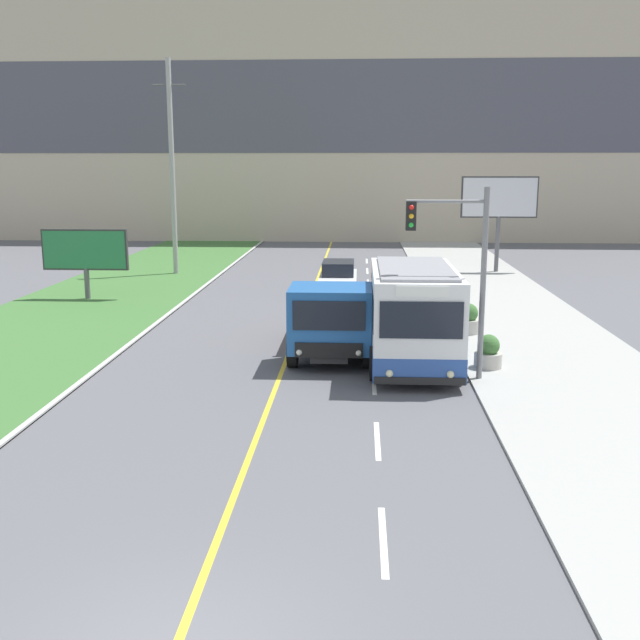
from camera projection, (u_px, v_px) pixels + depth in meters
name	position (u px, v px, depth m)	size (l,w,h in m)	color
lane_marking_centre	(233.00, 562.00, 11.68)	(2.88, 140.00, 0.01)	gold
apartment_block_background	(334.00, 117.00, 62.20)	(80.00, 8.04, 20.09)	#BCAD93
city_bus	(413.00, 317.00, 22.77)	(2.67, 5.91, 3.09)	white
dump_truck	(332.00, 321.00, 23.76)	(2.60, 6.44, 2.47)	black
car_distant	(338.00, 277.00, 36.86)	(1.80, 4.30, 1.45)	silver
utility_pole_far	(172.00, 168.00, 41.52)	(1.80, 0.28, 11.78)	#9E9E99
traffic_light_mast	(460.00, 259.00, 20.86)	(2.28, 0.32, 5.51)	slate
billboard_large	(499.00, 201.00, 42.27)	(4.29, 0.24, 5.47)	#59595B
billboard_small	(85.00, 251.00, 34.17)	(3.96, 0.24, 3.24)	#59595B
planter_round_near	(488.00, 353.00, 22.57)	(0.83, 0.83, 1.02)	#B7B2A8
planter_round_second	(468.00, 320.00, 27.20)	(0.88, 0.88, 1.10)	#B7B2A8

